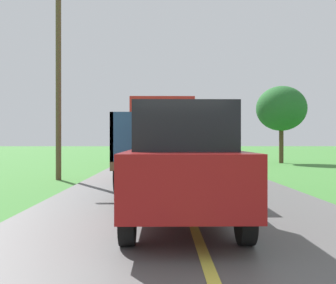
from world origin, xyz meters
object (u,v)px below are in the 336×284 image
following_car (182,164)px  utility_pole_roadside (58,67)px  banana_truck_near (161,140)px  banana_truck_far (165,140)px  roadside_tree_far_left (281,109)px

following_car → utility_pole_roadside: bearing=117.4°
utility_pole_roadside → following_car: 9.54m
banana_truck_near → banana_truck_far: bearing=89.1°
banana_truck_far → utility_pole_roadside: 12.48m
following_car → roadside_tree_far_left: bearing=68.3°
utility_pole_roadside → roadside_tree_far_left: bearing=42.2°
utility_pole_roadside → following_car: size_ratio=1.87×
banana_truck_near → following_car: (0.35, -5.89, -0.40)m
banana_truck_far → following_car: size_ratio=1.42×
banana_truck_near → following_car: bearing=-86.6°
roadside_tree_far_left → following_car: (-7.34, -18.42, -2.44)m
banana_truck_far → following_car: (0.15, -19.51, -0.39)m
banana_truck_far → roadside_tree_far_left: size_ratio=1.17×
following_car → banana_truck_far: bearing=90.4°
banana_truck_near → following_car: size_ratio=1.42×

